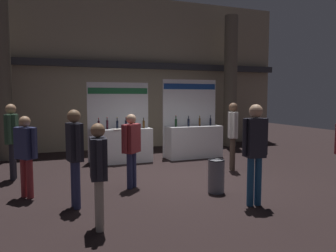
{
  "coord_description": "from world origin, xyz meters",
  "views": [
    {
      "loc": [
        -3.0,
        -7.28,
        1.97
      ],
      "look_at": [
        0.17,
        0.91,
        1.19
      ],
      "focal_mm": 35.36,
      "sensor_mm": 36.0,
      "label": 1
    }
  ],
  "objects_px": {
    "visitor_7": "(98,167)",
    "exhibitor_booth_1": "(193,138)",
    "trash_bin": "(216,176)",
    "visitor_8": "(12,134)",
    "visitor_5": "(233,131)",
    "visitor_2": "(75,150)",
    "visitor_0": "(255,145)",
    "exhibitor_booth_0": "(121,142)",
    "visitor_1": "(26,149)",
    "visitor_6": "(131,144)"
  },
  "relations": [
    {
      "from": "visitor_6",
      "to": "visitor_5",
      "type": "bearing_deg",
      "value": 148.89
    },
    {
      "from": "exhibitor_booth_0",
      "to": "visitor_7",
      "type": "height_order",
      "value": "exhibitor_booth_0"
    },
    {
      "from": "visitor_2",
      "to": "visitor_8",
      "type": "height_order",
      "value": "visitor_8"
    },
    {
      "from": "exhibitor_booth_0",
      "to": "visitor_2",
      "type": "xyz_separation_m",
      "value": [
        -1.69,
        -3.73,
        0.42
      ]
    },
    {
      "from": "visitor_5",
      "to": "visitor_8",
      "type": "relative_size",
      "value": 1.0
    },
    {
      "from": "visitor_7",
      "to": "exhibitor_booth_1",
      "type": "bearing_deg",
      "value": 146.56
    },
    {
      "from": "visitor_0",
      "to": "visitor_8",
      "type": "xyz_separation_m",
      "value": [
        -4.21,
        3.66,
        -0.01
      ]
    },
    {
      "from": "visitor_0",
      "to": "visitor_5",
      "type": "relative_size",
      "value": 1.02
    },
    {
      "from": "visitor_2",
      "to": "visitor_8",
      "type": "bearing_deg",
      "value": -165.6
    },
    {
      "from": "visitor_5",
      "to": "visitor_8",
      "type": "bearing_deg",
      "value": 101.95
    },
    {
      "from": "exhibitor_booth_0",
      "to": "visitor_7",
      "type": "distance_m",
      "value": 5.07
    },
    {
      "from": "exhibitor_booth_1",
      "to": "trash_bin",
      "type": "xyz_separation_m",
      "value": [
        -1.27,
        -3.76,
        -0.28
      ]
    },
    {
      "from": "visitor_5",
      "to": "visitor_2",
      "type": "bearing_deg",
      "value": 133.39
    },
    {
      "from": "visitor_6",
      "to": "visitor_8",
      "type": "bearing_deg",
      "value": -79.53
    },
    {
      "from": "visitor_6",
      "to": "visitor_8",
      "type": "relative_size",
      "value": 0.89
    },
    {
      "from": "visitor_1",
      "to": "visitor_7",
      "type": "relative_size",
      "value": 1.01
    },
    {
      "from": "visitor_7",
      "to": "exhibitor_booth_0",
      "type": "bearing_deg",
      "value": 168.41
    },
    {
      "from": "exhibitor_booth_1",
      "to": "visitor_8",
      "type": "bearing_deg",
      "value": -168.54
    },
    {
      "from": "visitor_7",
      "to": "visitor_5",
      "type": "bearing_deg",
      "value": 129.26
    },
    {
      "from": "visitor_0",
      "to": "visitor_8",
      "type": "distance_m",
      "value": 5.58
    },
    {
      "from": "visitor_8",
      "to": "visitor_7",
      "type": "bearing_deg",
      "value": 27.34
    },
    {
      "from": "trash_bin",
      "to": "visitor_1",
      "type": "bearing_deg",
      "value": 163.99
    },
    {
      "from": "visitor_2",
      "to": "visitor_6",
      "type": "bearing_deg",
      "value": 115.41
    },
    {
      "from": "visitor_6",
      "to": "visitor_7",
      "type": "height_order",
      "value": "visitor_6"
    },
    {
      "from": "exhibitor_booth_0",
      "to": "trash_bin",
      "type": "distance_m",
      "value": 3.97
    },
    {
      "from": "exhibitor_booth_0",
      "to": "visitor_0",
      "type": "relative_size",
      "value": 1.31
    },
    {
      "from": "visitor_0",
      "to": "visitor_7",
      "type": "bearing_deg",
      "value": 7.81
    },
    {
      "from": "exhibitor_booth_0",
      "to": "visitor_2",
      "type": "height_order",
      "value": "exhibitor_booth_0"
    },
    {
      "from": "trash_bin",
      "to": "exhibitor_booth_0",
      "type": "bearing_deg",
      "value": 106.03
    },
    {
      "from": "visitor_1",
      "to": "visitor_7",
      "type": "xyz_separation_m",
      "value": [
        1.06,
        -2.07,
        -0.01
      ]
    },
    {
      "from": "trash_bin",
      "to": "visitor_0",
      "type": "relative_size",
      "value": 0.37
    },
    {
      "from": "trash_bin",
      "to": "visitor_7",
      "type": "relative_size",
      "value": 0.43
    },
    {
      "from": "visitor_8",
      "to": "visitor_2",
      "type": "bearing_deg",
      "value": 30.91
    },
    {
      "from": "exhibitor_booth_0",
      "to": "trash_bin",
      "type": "xyz_separation_m",
      "value": [
        1.09,
        -3.81,
        -0.27
      ]
    },
    {
      "from": "exhibitor_booth_0",
      "to": "trash_bin",
      "type": "height_order",
      "value": "exhibitor_booth_0"
    },
    {
      "from": "exhibitor_booth_1",
      "to": "visitor_2",
      "type": "xyz_separation_m",
      "value": [
        -4.06,
        -3.68,
        0.41
      ]
    },
    {
      "from": "visitor_8",
      "to": "visitor_1",
      "type": "bearing_deg",
      "value": 18.74
    },
    {
      "from": "exhibitor_booth_0",
      "to": "visitor_0",
      "type": "height_order",
      "value": "exhibitor_booth_0"
    },
    {
      "from": "exhibitor_booth_0",
      "to": "visitor_0",
      "type": "distance_m",
      "value": 4.98
    },
    {
      "from": "visitor_6",
      "to": "visitor_8",
      "type": "height_order",
      "value": "visitor_8"
    },
    {
      "from": "visitor_0",
      "to": "visitor_2",
      "type": "relative_size",
      "value": 1.05
    },
    {
      "from": "trash_bin",
      "to": "visitor_8",
      "type": "bearing_deg",
      "value": 145.81
    },
    {
      "from": "exhibitor_booth_1",
      "to": "visitor_7",
      "type": "relative_size",
      "value": 1.59
    },
    {
      "from": "exhibitor_booth_1",
      "to": "visitor_5",
      "type": "distance_m",
      "value": 2.15
    },
    {
      "from": "visitor_0",
      "to": "visitor_8",
      "type": "height_order",
      "value": "visitor_0"
    },
    {
      "from": "visitor_2",
      "to": "visitor_5",
      "type": "relative_size",
      "value": 0.97
    },
    {
      "from": "visitor_6",
      "to": "visitor_8",
      "type": "xyz_separation_m",
      "value": [
        -2.44,
        1.73,
        0.13
      ]
    },
    {
      "from": "exhibitor_booth_0",
      "to": "visitor_1",
      "type": "xyz_separation_m",
      "value": [
        -2.52,
        -2.77,
        0.34
      ]
    },
    {
      "from": "visitor_0",
      "to": "visitor_2",
      "type": "bearing_deg",
      "value": -12.61
    },
    {
      "from": "exhibitor_booth_1",
      "to": "visitor_8",
      "type": "height_order",
      "value": "exhibitor_booth_1"
    }
  ]
}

